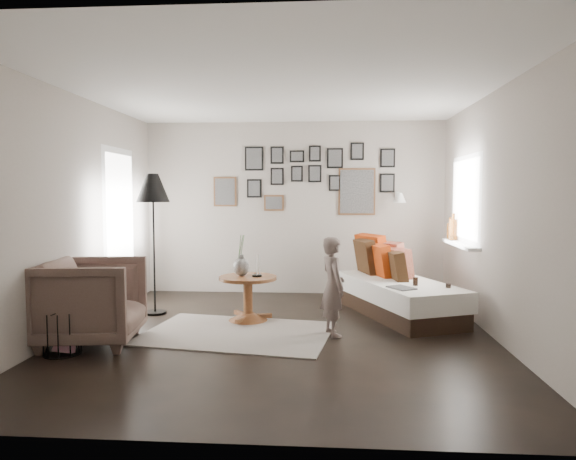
# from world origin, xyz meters

# --- Properties ---
(ground) EXTENTS (4.80, 4.80, 0.00)m
(ground) POSITION_xyz_m (0.00, 0.00, 0.00)
(ground) COLOR black
(ground) RESTS_ON ground
(wall_back) EXTENTS (4.50, 0.00, 4.50)m
(wall_back) POSITION_xyz_m (0.00, 2.40, 1.30)
(wall_back) COLOR #A1978D
(wall_back) RESTS_ON ground
(wall_front) EXTENTS (4.50, 0.00, 4.50)m
(wall_front) POSITION_xyz_m (0.00, -2.40, 1.30)
(wall_front) COLOR #A1978D
(wall_front) RESTS_ON ground
(wall_left) EXTENTS (0.00, 4.80, 4.80)m
(wall_left) POSITION_xyz_m (-2.25, 0.00, 1.30)
(wall_left) COLOR #A1978D
(wall_left) RESTS_ON ground
(wall_right) EXTENTS (0.00, 4.80, 4.80)m
(wall_right) POSITION_xyz_m (2.25, 0.00, 1.30)
(wall_right) COLOR #A1978D
(wall_right) RESTS_ON ground
(ceiling) EXTENTS (4.80, 4.80, 0.00)m
(ceiling) POSITION_xyz_m (0.00, 0.00, 2.60)
(ceiling) COLOR white
(ceiling) RESTS_ON wall_back
(door_left) EXTENTS (0.00, 2.14, 2.14)m
(door_left) POSITION_xyz_m (-2.23, 1.20, 1.05)
(door_left) COLOR white
(door_left) RESTS_ON wall_left
(window_right) EXTENTS (0.15, 1.32, 1.30)m
(window_right) POSITION_xyz_m (2.18, 1.34, 0.93)
(window_right) COLOR white
(window_right) RESTS_ON wall_right
(gallery_wall) EXTENTS (2.74, 0.03, 1.08)m
(gallery_wall) POSITION_xyz_m (0.29, 2.38, 1.74)
(gallery_wall) COLOR brown
(gallery_wall) RESTS_ON wall_back
(wall_sconce) EXTENTS (0.18, 0.36, 0.16)m
(wall_sconce) POSITION_xyz_m (1.55, 2.13, 1.46)
(wall_sconce) COLOR white
(wall_sconce) RESTS_ON wall_back
(rug) EXTENTS (2.17, 1.67, 0.01)m
(rug) POSITION_xyz_m (-0.47, 0.05, 0.01)
(rug) COLOR silver
(rug) RESTS_ON ground
(pedestal_table) EXTENTS (0.69, 0.69, 0.54)m
(pedestal_table) POSITION_xyz_m (-0.44, 0.60, 0.25)
(pedestal_table) COLOR brown
(pedestal_table) RESTS_ON ground
(vase) EXTENTS (0.20, 0.20, 0.49)m
(vase) POSITION_xyz_m (-0.52, 0.62, 0.69)
(vase) COLOR black
(vase) RESTS_ON pedestal_table
(candles) EXTENTS (0.12, 0.12, 0.26)m
(candles) POSITION_xyz_m (-0.33, 0.60, 0.66)
(candles) COLOR black
(candles) RESTS_ON pedestal_table
(daybed) EXTENTS (1.51, 2.12, 0.96)m
(daybed) POSITION_xyz_m (1.39, 1.10, 0.31)
(daybed) COLOR black
(daybed) RESTS_ON ground
(magazine_on_daybed) EXTENTS (0.34, 0.37, 0.02)m
(magazine_on_daybed) POSITION_xyz_m (1.34, 0.46, 0.45)
(magazine_on_daybed) COLOR black
(magazine_on_daybed) RESTS_ON daybed
(armchair) EXTENTS (1.06, 1.04, 0.87)m
(armchair) POSITION_xyz_m (-1.87, -0.42, 0.43)
(armchair) COLOR brown
(armchair) RESTS_ON ground
(armchair_cushion) EXTENTS (0.43, 0.44, 0.18)m
(armchair_cushion) POSITION_xyz_m (-1.84, -0.37, 0.48)
(armchair_cushion) COLOR silver
(armchair_cushion) RESTS_ON armchair
(floor_lamp) EXTENTS (0.41, 0.41, 1.77)m
(floor_lamp) POSITION_xyz_m (-1.67, 0.89, 1.52)
(floor_lamp) COLOR black
(floor_lamp) RESTS_ON ground
(magazine_basket) EXTENTS (0.34, 0.34, 0.41)m
(magazine_basket) POSITION_xyz_m (-2.00, -0.78, 0.20)
(magazine_basket) COLOR black
(magazine_basket) RESTS_ON ground
(demijohn_large) EXTENTS (0.36, 0.36, 0.54)m
(demijohn_large) POSITION_xyz_m (1.53, 0.65, 0.21)
(demijohn_large) COLOR black
(demijohn_large) RESTS_ON ground
(demijohn_small) EXTENTS (0.32, 0.32, 0.49)m
(demijohn_small) POSITION_xyz_m (1.88, 0.53, 0.19)
(demijohn_small) COLOR black
(demijohn_small) RESTS_ON ground
(child) EXTENTS (0.38, 0.45, 1.06)m
(child) POSITION_xyz_m (0.56, 0.06, 0.53)
(child) COLOR #6B5A55
(child) RESTS_ON ground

